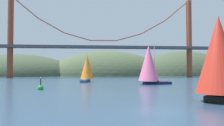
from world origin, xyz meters
TOP-DOWN VIEW (x-y plane):
  - ground_plane at (0.00, 0.00)m, footprint 360.00×360.00m
  - headland_left at (-55.00, 135.00)m, footprint 78.17×44.00m
  - headland_center at (5.00, 135.00)m, footprint 79.53×44.00m
  - headland_right at (60.00, 135.00)m, footprint 70.29×44.00m
  - suspension_bridge at (0.00, 95.00)m, footprint 128.22×6.00m
  - sailboat_pink_spinnaker at (9.28, 38.29)m, footprint 9.46×6.20m
  - sailboat_scarlet_sail at (8.81, 4.50)m, footprint 8.64×9.25m
  - sailboat_orange_sail at (-7.36, 52.52)m, footprint 4.98×8.31m
  - channel_buoy at (-15.62, 24.14)m, footprint 1.10×1.10m

SIDE VIEW (x-z plane):
  - ground_plane at x=0.00m, z-range 0.00..0.00m
  - headland_left at x=-55.00m, z-range -14.52..14.52m
  - headland_center at x=5.00m, z-range -17.23..17.23m
  - headland_right at x=60.00m, z-range -17.44..17.44m
  - channel_buoy at x=-15.62m, z-range -0.95..1.69m
  - sailboat_orange_sail at x=-7.36m, z-range -0.57..9.84m
  - sailboat_scarlet_sail at x=8.81m, z-range -0.40..10.92m
  - sailboat_pink_spinnaker at x=9.28m, z-range -0.04..11.01m
  - suspension_bridge at x=0.00m, z-range -2.81..38.56m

